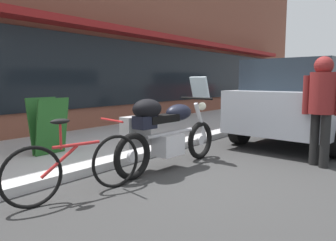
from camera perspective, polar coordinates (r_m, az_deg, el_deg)
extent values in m
plane|color=#2F2F2F|center=(4.53, 5.77, -10.20)|extent=(80.00, 80.00, 0.00)
cube|color=brown|center=(12.33, 3.28, 16.26)|extent=(20.74, 0.35, 6.65)
cube|color=black|center=(12.06, 4.04, 7.99)|extent=(14.52, 0.06, 1.80)
cube|color=maroon|center=(12.01, 4.99, 13.24)|extent=(14.52, 0.60, 0.16)
cube|color=#ACACAC|center=(13.75, 15.32, 1.42)|extent=(30.00, 3.06, 0.12)
torus|color=black|center=(5.63, 5.63, -3.43)|extent=(0.65, 0.13, 0.64)
cylinder|color=silver|center=(5.63, 5.63, -3.43)|extent=(0.16, 0.07, 0.16)
torus|color=black|center=(4.46, -6.17, -6.20)|extent=(0.65, 0.13, 0.64)
cylinder|color=silver|center=(4.46, -6.17, -6.20)|extent=(0.16, 0.07, 0.16)
cube|color=silver|center=(4.97, 0.05, -4.20)|extent=(0.46, 0.32, 0.32)
cylinder|color=silver|center=(4.98, 0.43, -2.20)|extent=(1.03, 0.12, 0.06)
ellipsoid|color=black|center=(5.09, 1.89, 1.41)|extent=(0.54, 0.31, 0.26)
cube|color=black|center=(4.78, -1.27, 0.32)|extent=(0.61, 0.27, 0.11)
cube|color=black|center=(4.54, -4.05, -0.29)|extent=(0.29, 0.24, 0.18)
cylinder|color=silver|center=(5.58, 5.67, -0.20)|extent=(0.35, 0.09, 0.67)
cylinder|color=black|center=(5.45, 4.99, 3.86)|extent=(0.07, 0.62, 0.04)
cube|color=silver|center=(5.51, 5.50, 5.76)|extent=(0.17, 0.33, 0.35)
sphere|color=#EAEACC|center=(5.59, 5.93, 2.49)|extent=(0.14, 0.14, 0.14)
cube|color=#ACACAC|center=(4.77, -5.66, -1.90)|extent=(0.45, 0.22, 0.44)
cube|color=black|center=(4.85, -6.61, -1.78)|extent=(0.37, 0.04, 0.03)
ellipsoid|color=black|center=(4.56, -3.63, 2.01)|extent=(0.50, 0.35, 0.28)
torus|color=black|center=(4.17, -9.04, -7.02)|extent=(0.66, 0.17, 0.67)
torus|color=black|center=(3.75, -22.60, -9.09)|extent=(0.66, 0.17, 0.67)
cylinder|color=#B22323|center=(3.87, -15.57, -4.05)|extent=(0.56, 0.15, 0.04)
cylinder|color=#B22323|center=(3.82, -18.28, -6.74)|extent=(0.44, 0.12, 0.32)
cylinder|color=#B22323|center=(3.77, -18.16, -2.56)|extent=(0.03, 0.03, 0.30)
ellipsoid|color=black|center=(3.75, -18.25, -0.15)|extent=(0.24, 0.14, 0.06)
cylinder|color=#B22323|center=(4.05, -9.78, 0.03)|extent=(0.12, 0.48, 0.03)
cube|color=#9EA3AD|center=(8.01, 23.89, 2.08)|extent=(4.62, 2.32, 0.81)
cube|color=#232D38|center=(7.73, 23.51, 7.18)|extent=(3.18, 1.96, 0.60)
cylinder|color=black|center=(9.75, 21.15, 0.59)|extent=(0.68, 0.28, 0.66)
cylinder|color=black|center=(7.10, 12.44, -1.33)|extent=(0.68, 0.28, 0.66)
cylinder|color=black|center=(5.69, 24.11, -2.97)|extent=(0.14, 0.14, 0.82)
cylinder|color=black|center=(5.56, 25.61, -3.28)|extent=(0.14, 0.14, 0.82)
cylinder|color=maroon|center=(5.55, 25.24, 4.32)|extent=(0.42, 0.42, 0.64)
sphere|color=maroon|center=(5.55, 25.46, 8.62)|extent=(0.28, 0.28, 0.28)
sphere|color=tan|center=(5.61, 25.51, 8.59)|extent=(0.17, 0.17, 0.17)
cylinder|color=maroon|center=(5.58, 22.86, 4.12)|extent=(0.10, 0.10, 0.60)
cube|color=#1E511E|center=(5.68, -19.50, -0.97)|extent=(0.55, 0.19, 0.93)
cube|color=#1E511E|center=(5.87, -20.67, -0.78)|extent=(0.55, 0.19, 0.93)
cylinder|color=black|center=(14.73, 24.71, 2.43)|extent=(0.67, 0.27, 0.66)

